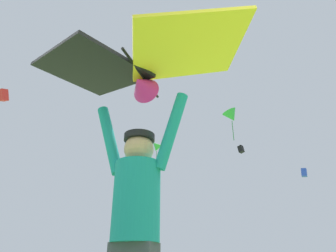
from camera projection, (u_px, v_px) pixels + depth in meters
name	position (u px, v px, depth m)	size (l,w,h in m)	color
kite_flyer_person	(135.00, 224.00, 2.06)	(0.81, 0.41, 1.92)	#424751
held_stunt_kite	(138.00, 65.00, 2.54)	(1.97, 1.24, 0.42)	black
distant_kite_green_far_center	(231.00, 116.00, 25.38)	(1.92, 1.83, 3.06)	green
distant_kite_blue_overhead_distant	(304.00, 173.00, 24.39)	(0.59, 0.54, 0.70)	blue
distant_kite_white_high_right	(171.00, 74.00, 26.07)	(0.56, 0.56, 0.09)	white
distant_kite_green_high_left	(157.00, 148.00, 38.91)	(1.57, 1.71, 3.14)	green
distant_kite_red_low_right	(3.00, 95.00, 17.18)	(0.57, 0.73, 0.78)	red
distant_kite_black_mid_right	(241.00, 149.00, 39.12)	(0.92, 0.95, 1.05)	black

